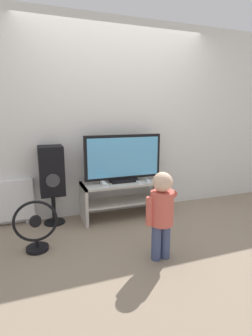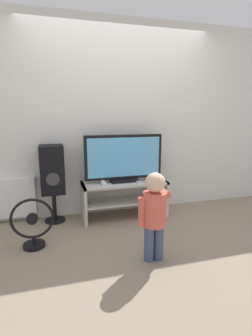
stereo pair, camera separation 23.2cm
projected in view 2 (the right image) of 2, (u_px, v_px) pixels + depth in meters
The scene contains 11 objects.
ground_plane at pixel (129, 222), 3.39m from camera, with size 16.00×16.00×0.00m, color gray.
wall_back at pixel (118, 119), 3.59m from camera, with size 10.00×0.06×2.60m.
tv_stand at pixel (124, 193), 3.52m from camera, with size 1.12×0.43×0.49m.
television at pixel (124, 159), 3.44m from camera, with size 1.04×0.20×0.62m.
game_console at pixel (104, 183), 3.32m from camera, with size 0.05×0.20×0.04m.
remote_primary at pixel (148, 180), 3.50m from camera, with size 0.06×0.13×0.03m.
remote_secondary at pixel (138, 182), 3.43m from camera, with size 0.04×0.13×0.03m.
child at pixel (154, 209), 2.43m from camera, with size 0.33×0.48×0.86m.
speaker_tower at pixel (52, 171), 3.29m from camera, with size 0.29×0.31×0.99m.
floor_fan at pixel (33, 226), 2.71m from camera, with size 0.44×0.23×0.54m.
radiator at pixel (8, 199), 3.33m from camera, with size 0.68×0.08×0.57m.
Camera 2 is at (-0.90, -3.04, 1.39)m, focal length 28.00 mm.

